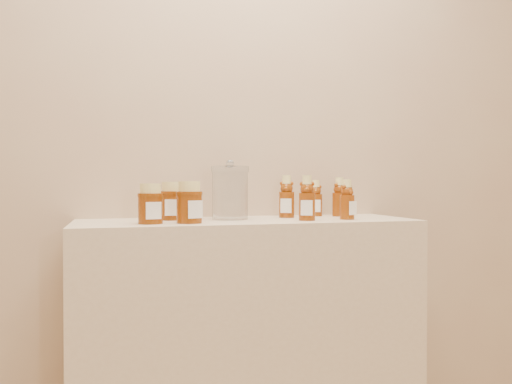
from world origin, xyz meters
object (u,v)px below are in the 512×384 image
object	(u,v)px
bear_bottle_back_left	(287,194)
glass_canister	(230,191)
bear_bottle_front_left	(307,195)
honey_jar_left	(150,204)
display_table	(248,345)

from	to	relation	value
bear_bottle_back_left	glass_canister	xyz separation A→B (m)	(-0.23, -0.04, 0.01)
bear_bottle_front_left	honey_jar_left	xyz separation A→B (m)	(-0.54, 0.00, -0.02)
display_table	glass_canister	bearing A→B (deg)	148.70
display_table	glass_canister	size ratio (longest dim) A/B	5.74
display_table	bear_bottle_back_left	world-z (taller)	bear_bottle_back_left
bear_bottle_back_left	honey_jar_left	bearing A→B (deg)	-139.64
bear_bottle_back_left	glass_canister	world-z (taller)	glass_canister
bear_bottle_back_left	glass_canister	size ratio (longest dim) A/B	0.87
bear_bottle_back_left	honey_jar_left	distance (m)	0.54
honey_jar_left	glass_canister	world-z (taller)	glass_canister
glass_canister	bear_bottle_back_left	bearing A→B (deg)	10.44
display_table	honey_jar_left	xyz separation A→B (m)	(-0.35, -0.08, 0.52)
display_table	bear_bottle_front_left	xyz separation A→B (m)	(0.19, -0.08, 0.54)
bear_bottle_front_left	glass_canister	xyz separation A→B (m)	(-0.25, 0.12, 0.01)
glass_canister	honey_jar_left	bearing A→B (deg)	-158.24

